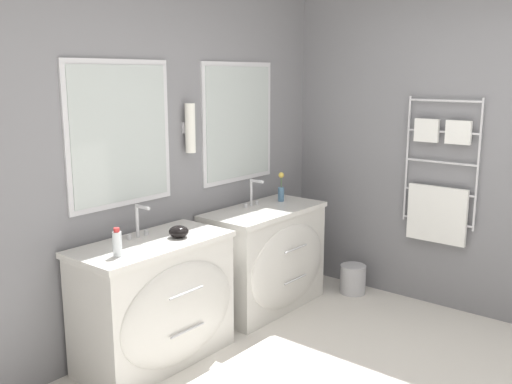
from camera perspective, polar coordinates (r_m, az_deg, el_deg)
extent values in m
cube|color=slate|center=(3.97, -10.92, 3.45)|extent=(5.26, 0.06, 2.60)
cube|color=silver|center=(3.78, -13.44, 5.64)|extent=(0.81, 0.02, 0.94)
cube|color=#B2BCBA|center=(3.77, -13.34, 5.64)|extent=(0.74, 0.01, 0.87)
cube|color=silver|center=(4.57, -1.81, 6.96)|extent=(0.81, 0.02, 0.94)
cube|color=#B2BCBA|center=(4.56, -1.70, 6.95)|extent=(0.74, 0.01, 0.87)
cylinder|color=white|center=(4.11, -6.60, 6.36)|extent=(0.07, 0.07, 0.35)
cube|color=silver|center=(4.15, -7.05, 6.40)|extent=(0.05, 0.02, 0.08)
cube|color=slate|center=(4.82, 15.40, 4.66)|extent=(0.06, 3.91, 2.60)
cylinder|color=silver|center=(4.58, 21.32, 2.45)|extent=(0.02, 0.02, 1.01)
cylinder|color=silver|center=(4.78, 14.86, 3.22)|extent=(0.02, 0.02, 1.01)
cylinder|color=silver|center=(4.63, 18.39, 8.67)|extent=(0.02, 0.57, 0.02)
cylinder|color=silver|center=(4.64, 18.21, 5.74)|extent=(0.02, 0.57, 0.02)
cylinder|color=silver|center=(4.67, 18.02, 2.85)|extent=(0.02, 0.57, 0.02)
cylinder|color=silver|center=(4.71, 17.84, -0.01)|extent=(0.02, 0.57, 0.02)
cylinder|color=silver|center=(4.76, 17.66, -2.81)|extent=(0.02, 0.57, 0.02)
cube|color=white|center=(4.73, 17.62, -2.15)|extent=(0.04, 0.48, 0.45)
cube|color=white|center=(4.58, 19.58, 5.64)|extent=(0.04, 0.19, 0.18)
cube|color=white|center=(4.67, 16.70, 5.93)|extent=(0.04, 0.19, 0.18)
cube|color=silver|center=(3.84, -10.16, -10.96)|extent=(1.01, 0.49, 0.78)
ellipsoid|color=silver|center=(3.67, -7.61, -11.97)|extent=(0.93, 0.11, 0.65)
cube|color=silver|center=(3.70, -10.39, -5.12)|extent=(1.04, 0.51, 0.04)
ellipsoid|color=white|center=(3.69, -10.12, -5.64)|extent=(0.40, 0.35, 0.10)
cylinder|color=silver|center=(3.57, -6.96, -9.96)|extent=(0.28, 0.01, 0.01)
cylinder|color=silver|center=(3.67, -6.86, -13.58)|extent=(0.28, 0.01, 0.01)
cube|color=silver|center=(4.62, 0.82, -6.81)|extent=(1.01, 0.49, 0.78)
ellipsoid|color=silver|center=(4.48, 3.30, -7.43)|extent=(0.93, 0.11, 0.65)
cube|color=silver|center=(4.51, 0.84, -1.89)|extent=(1.04, 0.51, 0.04)
ellipsoid|color=white|center=(4.50, 1.08, -2.30)|extent=(0.40, 0.35, 0.10)
cylinder|color=silver|center=(4.40, 4.00, -5.68)|extent=(0.28, 0.01, 0.01)
cylinder|color=silver|center=(4.48, 3.95, -8.72)|extent=(0.28, 0.01, 0.01)
cylinder|color=silver|center=(3.77, -11.79, -2.84)|extent=(0.02, 0.02, 0.22)
cylinder|color=silver|center=(3.70, -11.26, -1.51)|extent=(0.02, 0.12, 0.02)
cylinder|color=silver|center=(3.75, -12.57, -4.41)|extent=(0.03, 0.03, 0.04)
cylinder|color=silver|center=(3.83, -10.92, -3.98)|extent=(0.03, 0.03, 0.04)
cylinder|color=silver|center=(4.56, -0.49, -0.06)|extent=(0.02, 0.02, 0.22)
cylinder|color=silver|center=(4.50, 0.11, 1.08)|extent=(0.02, 0.12, 0.02)
cylinder|color=silver|center=(4.53, -1.05, -1.35)|extent=(0.03, 0.03, 0.04)
cylinder|color=silver|center=(4.63, 0.07, -1.04)|extent=(0.03, 0.03, 0.04)
cylinder|color=silver|center=(3.42, -13.71, -5.09)|extent=(0.05, 0.05, 0.15)
cylinder|color=red|center=(3.39, -13.78, -3.71)|extent=(0.03, 0.03, 0.02)
ellipsoid|color=black|center=(3.74, -7.73, -3.95)|extent=(0.13, 0.13, 0.08)
cylinder|color=teal|center=(4.75, 2.52, -0.24)|extent=(0.05, 0.05, 0.12)
cylinder|color=#477238|center=(4.73, 2.53, 1.07)|extent=(0.01, 0.01, 0.10)
sphere|color=#E5BF47|center=(4.72, 2.54, 1.70)|extent=(0.05, 0.05, 0.05)
cylinder|color=#B7B7BC|center=(5.04, 9.66, -8.58)|extent=(0.22, 0.22, 0.25)
torus|color=#B7B7BC|center=(5.00, 9.71, -7.31)|extent=(0.22, 0.22, 0.01)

